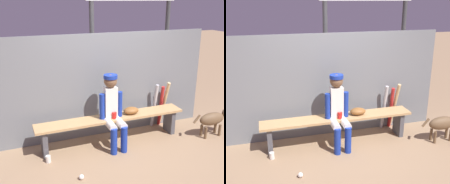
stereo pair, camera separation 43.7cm
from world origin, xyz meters
TOP-DOWN VIEW (x-y plane):
  - ground_plane at (0.00, 0.00)m, footprint 30.00×30.00m
  - chainlink_fence at (0.00, 0.40)m, footprint 4.06×0.03m
  - dugout_bench at (0.00, 0.00)m, footprint 2.65×0.36m
  - player_seated at (-0.03, -0.11)m, footprint 0.41×0.55m
  - baseball_glove at (0.36, 0.00)m, footprint 0.28×0.20m
  - bat_aluminum_silver at (1.00, 0.29)m, footprint 0.10×0.19m
  - bat_aluminum_red at (1.16, 0.30)m, footprint 0.09×0.19m
  - bat_wood_natural at (1.23, 0.31)m, footprint 0.12×0.28m
  - baseball at (-0.80, -0.85)m, footprint 0.07×0.07m
  - cup_on_ground at (-1.16, -0.24)m, footprint 0.08×0.08m
  - cup_on_bench at (0.01, -0.08)m, footprint 0.08×0.08m
  - dog at (1.85, -0.44)m, footprint 0.84×0.20m

SIDE VIEW (x-z plane):
  - ground_plane at x=0.00m, z-range 0.00..0.00m
  - baseball at x=-0.80m, z-range 0.00..0.07m
  - cup_on_ground at x=-1.16m, z-range 0.00..0.11m
  - dog at x=1.85m, z-range 0.09..0.58m
  - dugout_bench at x=0.00m, z-range 0.14..0.63m
  - bat_aluminum_red at x=1.16m, z-range 0.00..0.84m
  - bat_aluminum_silver at x=1.00m, z-range 0.00..0.89m
  - bat_wood_natural at x=1.23m, z-range 0.00..0.91m
  - cup_on_bench at x=0.01m, z-range 0.49..0.60m
  - baseball_glove at x=0.36m, z-range 0.49..0.61m
  - player_seated at x=-0.03m, z-range 0.06..1.30m
  - chainlink_fence at x=0.00m, z-range 0.00..1.88m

